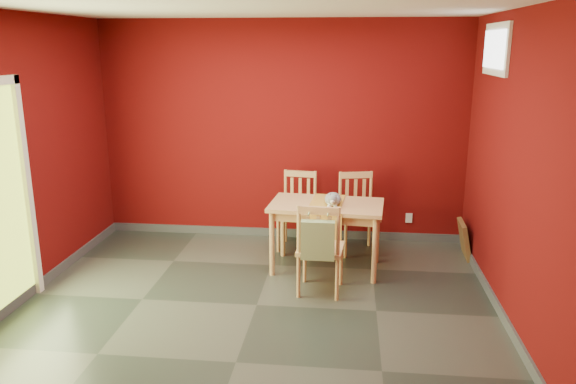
# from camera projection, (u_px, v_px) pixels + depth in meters

# --- Properties ---
(ground) EXTENTS (4.50, 4.50, 0.00)m
(ground) POSITION_uv_depth(u_px,v_px,m) (257.00, 305.00, 5.32)
(ground) COLOR #2D342D
(ground) RESTS_ON ground
(room_shell) EXTENTS (4.50, 4.50, 4.50)m
(room_shell) POSITION_uv_depth(u_px,v_px,m) (257.00, 300.00, 5.31)
(room_shell) COLOR #540808
(room_shell) RESTS_ON ground
(window) EXTENTS (0.05, 0.90, 0.50)m
(window) POSITION_uv_depth(u_px,v_px,m) (496.00, 49.00, 5.45)
(window) COLOR white
(window) RESTS_ON room_shell
(outlet_plate) EXTENTS (0.08, 0.02, 0.12)m
(outlet_plate) POSITION_uv_depth(u_px,v_px,m) (409.00, 218.00, 6.99)
(outlet_plate) COLOR silver
(outlet_plate) RESTS_ON room_shell
(dining_table) EXTENTS (1.25, 0.80, 0.75)m
(dining_table) POSITION_uv_depth(u_px,v_px,m) (326.00, 212.00, 6.03)
(dining_table) COLOR tan
(dining_table) RESTS_ON ground
(table_runner) EXTENTS (0.40, 0.74, 0.36)m
(table_runner) POSITION_uv_depth(u_px,v_px,m) (326.00, 211.00, 5.90)
(table_runner) COLOR #C08B31
(table_runner) RESTS_ON dining_table
(chair_far_left) EXTENTS (0.48, 0.48, 0.92)m
(chair_far_left) POSITION_uv_depth(u_px,v_px,m) (298.00, 210.00, 6.75)
(chair_far_left) COLOR tan
(chair_far_left) RESTS_ON ground
(chair_far_right) EXTENTS (0.52, 0.52, 0.94)m
(chair_far_right) POSITION_uv_depth(u_px,v_px,m) (358.00, 212.00, 6.62)
(chair_far_right) COLOR tan
(chair_far_right) RESTS_ON ground
(chair_near) EXTENTS (0.47, 0.47, 0.94)m
(chair_near) POSITION_uv_depth(u_px,v_px,m) (320.00, 247.00, 5.47)
(chair_near) COLOR tan
(chair_near) RESTS_ON ground
(tote_bag) EXTENTS (0.31, 0.19, 0.44)m
(tote_bag) POSITION_uv_depth(u_px,v_px,m) (318.00, 240.00, 5.22)
(tote_bag) COLOR #81955F
(tote_bag) RESTS_ON chair_near
(cat) EXTENTS (0.27, 0.39, 0.18)m
(cat) POSITION_uv_depth(u_px,v_px,m) (333.00, 197.00, 5.92)
(cat) COLOR slate
(cat) RESTS_ON table_runner
(picture_frame) EXTENTS (0.15, 0.42, 0.42)m
(picture_frame) POSITION_uv_depth(u_px,v_px,m) (464.00, 239.00, 6.50)
(picture_frame) COLOR brown
(picture_frame) RESTS_ON ground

